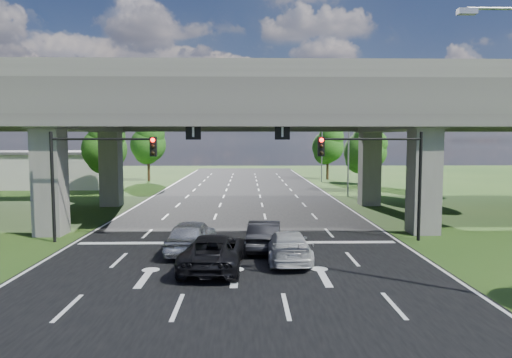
{
  "coord_description": "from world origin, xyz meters",
  "views": [
    {
      "loc": [
        0.51,
        -20.7,
        5.51
      ],
      "look_at": [
        1.1,
        9.06,
        3.01
      ],
      "focal_mm": 32.0,
      "sensor_mm": 36.0,
      "label": 1
    }
  ],
  "objects_px": {
    "car_dark": "(264,235)",
    "car_white": "(288,246)",
    "signal_left": "(92,165)",
    "streetlight_beyond": "(319,138)",
    "car_trailing": "(214,252)",
    "car_silver": "(192,236)",
    "streetlight_far": "(345,137)",
    "signal_right": "(381,165)"
  },
  "relations": [
    {
      "from": "signal_right",
      "to": "car_white",
      "type": "xyz_separation_m",
      "value": [
        -5.47,
        -4.19,
        -3.47
      ]
    },
    {
      "from": "signal_left",
      "to": "car_dark",
      "type": "xyz_separation_m",
      "value": [
        9.21,
        -1.94,
        -3.42
      ]
    },
    {
      "from": "car_white",
      "to": "car_trailing",
      "type": "distance_m",
      "value": 3.5
    },
    {
      "from": "streetlight_beyond",
      "to": "car_white",
      "type": "distance_m",
      "value": 41.3
    },
    {
      "from": "signal_left",
      "to": "streetlight_beyond",
      "type": "relative_size",
      "value": 0.6
    },
    {
      "from": "car_white",
      "to": "car_trailing",
      "type": "bearing_deg",
      "value": 18.9
    },
    {
      "from": "car_silver",
      "to": "car_trailing",
      "type": "height_order",
      "value": "car_silver"
    },
    {
      "from": "car_silver",
      "to": "car_white",
      "type": "height_order",
      "value": "car_silver"
    },
    {
      "from": "streetlight_far",
      "to": "car_dark",
      "type": "bearing_deg",
      "value": -111.6
    },
    {
      "from": "car_trailing",
      "to": "signal_right",
      "type": "bearing_deg",
      "value": -145.56
    },
    {
      "from": "signal_right",
      "to": "car_dark",
      "type": "height_order",
      "value": "signal_right"
    },
    {
      "from": "streetlight_beyond",
      "to": "car_trailing",
      "type": "relative_size",
      "value": 1.88
    },
    {
      "from": "streetlight_beyond",
      "to": "car_silver",
      "type": "xyz_separation_m",
      "value": [
        -12.32,
        -38.54,
        -5.0
      ]
    },
    {
      "from": "signal_left",
      "to": "car_silver",
      "type": "bearing_deg",
      "value": -23.93
    },
    {
      "from": "car_silver",
      "to": "car_trailing",
      "type": "bearing_deg",
      "value": 119.17
    },
    {
      "from": "streetlight_beyond",
      "to": "car_white",
      "type": "relative_size",
      "value": 2.11
    },
    {
      "from": "signal_right",
      "to": "streetlight_beyond",
      "type": "relative_size",
      "value": 0.6
    },
    {
      "from": "signal_right",
      "to": "car_white",
      "type": "height_order",
      "value": "signal_right"
    },
    {
      "from": "car_white",
      "to": "signal_right",
      "type": "bearing_deg",
      "value": -143.63
    },
    {
      "from": "car_dark",
      "to": "car_white",
      "type": "bearing_deg",
      "value": 118.1
    },
    {
      "from": "streetlight_beyond",
      "to": "signal_left",
      "type": "bearing_deg",
      "value": -116.43
    },
    {
      "from": "car_trailing",
      "to": "signal_left",
      "type": "bearing_deg",
      "value": -35.15
    },
    {
      "from": "signal_right",
      "to": "car_white",
      "type": "bearing_deg",
      "value": -142.54
    },
    {
      "from": "car_trailing",
      "to": "streetlight_beyond",
      "type": "bearing_deg",
      "value": -102.05
    },
    {
      "from": "car_trailing",
      "to": "streetlight_far",
      "type": "bearing_deg",
      "value": -110.58
    },
    {
      "from": "car_trailing",
      "to": "car_silver",
      "type": "bearing_deg",
      "value": -63.16
    },
    {
      "from": "car_dark",
      "to": "car_trailing",
      "type": "bearing_deg",
      "value": 60.65
    },
    {
      "from": "streetlight_far",
      "to": "car_trailing",
      "type": "relative_size",
      "value": 1.88
    },
    {
      "from": "streetlight_far",
      "to": "signal_right",
      "type": "bearing_deg",
      "value": -96.47
    },
    {
      "from": "car_silver",
      "to": "car_dark",
      "type": "distance_m",
      "value": 3.65
    },
    {
      "from": "streetlight_beyond",
      "to": "car_dark",
      "type": "bearing_deg",
      "value": -102.91
    },
    {
      "from": "signal_left",
      "to": "car_white",
      "type": "height_order",
      "value": "signal_left"
    },
    {
      "from": "signal_left",
      "to": "car_trailing",
      "type": "height_order",
      "value": "signal_left"
    },
    {
      "from": "signal_left",
      "to": "car_trailing",
      "type": "relative_size",
      "value": 1.13
    },
    {
      "from": "streetlight_far",
      "to": "car_dark",
      "type": "relative_size",
      "value": 2.25
    },
    {
      "from": "streetlight_far",
      "to": "streetlight_beyond",
      "type": "bearing_deg",
      "value": 90.0
    },
    {
      "from": "car_white",
      "to": "car_trailing",
      "type": "relative_size",
      "value": 0.89
    },
    {
      "from": "streetlight_beyond",
      "to": "car_trailing",
      "type": "height_order",
      "value": "streetlight_beyond"
    },
    {
      "from": "streetlight_far",
      "to": "car_silver",
      "type": "distance_m",
      "value": 26.17
    },
    {
      "from": "streetlight_far",
      "to": "car_silver",
      "type": "bearing_deg",
      "value": -118.66
    },
    {
      "from": "signal_left",
      "to": "car_white",
      "type": "bearing_deg",
      "value": -22.35
    },
    {
      "from": "car_dark",
      "to": "car_white",
      "type": "height_order",
      "value": "car_dark"
    }
  ]
}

